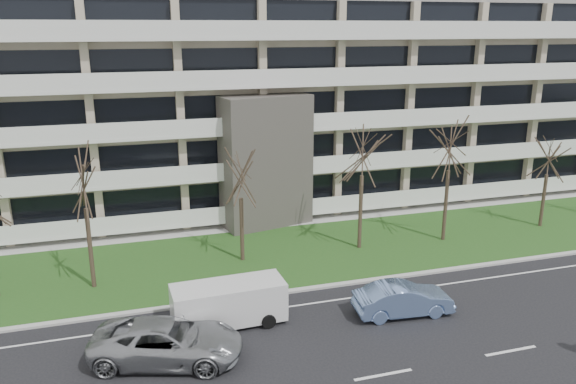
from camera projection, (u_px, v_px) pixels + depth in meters
name	position (u px, v px, depth m)	size (l,w,h in m)	color
ground	(383.00, 375.00, 22.36)	(160.00, 160.00, 0.00)	black
grass_verge	(289.00, 253.00, 34.30)	(90.00, 10.00, 0.06)	#214E1A
curb	(316.00, 288.00, 29.70)	(90.00, 0.35, 0.12)	#B2B2AD
sidewalk	(267.00, 224.00, 39.35)	(90.00, 2.00, 0.08)	#B2B2AD
lane_edge_line	(326.00, 301.00, 28.33)	(90.00, 0.12, 0.01)	white
apartment_building	(243.00, 103.00, 43.46)	(60.50, 15.10, 18.75)	#B6AA8D
silver_pickup	(167.00, 342.00, 23.13)	(2.86, 6.21, 1.72)	#A2A5A9
blue_sedan	(403.00, 299.00, 26.89)	(1.65, 4.74, 1.56)	#7C9DD8
white_van	(230.00, 300.00, 25.90)	(5.27, 2.31, 2.02)	silver
tree_2	(82.00, 176.00, 28.11)	(3.95, 3.95, 7.91)	#382B21
tree_3	(240.00, 173.00, 31.76)	(3.46, 3.46, 6.92)	#382B21
tree_4	(363.00, 146.00, 33.28)	(4.19, 4.19, 8.38)	#382B21
tree_5	(451.00, 142.00, 34.58)	(4.18, 4.18, 8.37)	#382B21
tree_6	(550.00, 154.00, 37.46)	(3.32, 3.32, 6.65)	#382B21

